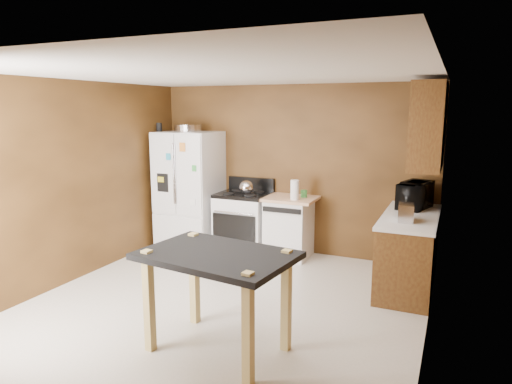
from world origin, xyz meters
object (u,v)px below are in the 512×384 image
Objects in this scene: pen_cup at (159,127)px; toaster at (406,213)px; green_canister at (304,194)px; refrigerator at (189,189)px; microwave at (415,196)px; gas_range at (244,221)px; roasting_pan at (188,128)px; dishwasher at (289,227)px; kettle at (246,188)px; island at (217,267)px; paper_towel at (295,190)px.

toaster is at bearing -9.68° from pen_cup.
green_canister is 1.83m from refrigerator.
toaster is 0.77m from microwave.
refrigerator is 1.64× the size of gas_range.
roasting_pan is at bearing 23.48° from pen_cup.
refrigerator is (-3.32, 0.76, -0.10)m from toaster.
dishwasher is (1.63, 0.08, -0.45)m from refrigerator.
microwave reaches higher than kettle.
green_canister is 0.38× the size of toaster.
toaster is 2.60m from gas_range.
green_canister is 1.04m from gas_range.
dishwasher is (0.63, 0.11, -0.55)m from kettle.
kettle is at bearing 109.83° from island.
kettle is at bearing -169.66° from dishwasher.
gas_range is (0.95, -0.00, -1.39)m from roasting_pan.
toaster is at bearing -17.39° from kettle.
kettle is 2.05× the size of green_canister.
kettle is at bearing -5.07° from roasting_pan.
dishwasher is (-1.69, 0.84, -0.55)m from toaster.
refrigerator is (0.45, 0.11, -0.97)m from pen_cup.
pen_cup reaches higher than toaster.
dishwasher is at bearing 103.46° from microwave.
island is at bearing -69.12° from gas_range.
gas_range is (1.36, 0.17, -1.40)m from pen_cup.
roasting_pan is 0.44m from pen_cup.
pen_cup is 1.69m from kettle.
refrigerator is at bearing 178.28° from kettle.
green_canister is 0.12× the size of dishwasher.
pen_cup is 1.96m from gas_range.
kettle is 0.12× the size of refrigerator.
toaster is at bearing -31.76° from green_canister.
kettle is (1.45, 0.08, -0.86)m from pen_cup.
gas_range reaches higher than dishwasher.
microwave is at bearing 2.03° from paper_towel.
microwave is at bearing -2.59° from dishwasher.
toaster is at bearing -18.73° from gas_range.
refrigerator is at bearing -174.62° from green_canister.
paper_towel is at bearing 108.08° from microwave.
gas_range is (-2.41, 0.82, -0.54)m from toaster.
kettle is 0.85m from green_canister.
refrigerator reaches higher than dishwasher.
kettle reaches higher than dishwasher.
microwave is 0.31× the size of refrigerator.
island is (0.32, -2.75, 0.33)m from dishwasher.
kettle is 1.01m from refrigerator.
paper_towel is (1.80, -0.11, -0.83)m from roasting_pan.
microwave reaches higher than toaster.
gas_range is at bearing 7.34° from pen_cup.
dishwasher is at bearing 0.78° from roasting_pan.
pen_cup is 0.07× the size of refrigerator.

